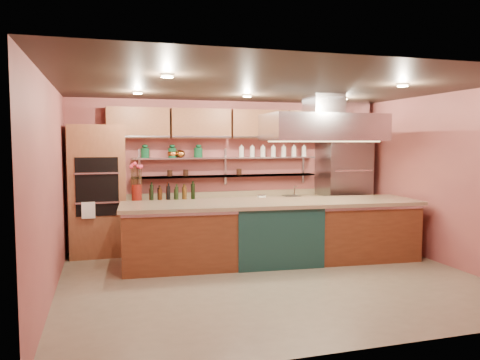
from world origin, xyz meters
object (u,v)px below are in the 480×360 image
object	(u,v)px
refrigerator	(343,189)
green_canister	(198,153)
kitchen_scale	(261,196)
flower_vase	(137,193)
island	(273,232)
copper_kettle	(180,154)

from	to	relation	value
refrigerator	green_canister	xyz separation A→B (m)	(-2.96, 0.23, 0.76)
kitchen_scale	flower_vase	bearing A→B (deg)	163.14
flower_vase	green_canister	size ratio (longest dim) A/B	1.72
refrigerator	flower_vase	xyz separation A→B (m)	(-4.13, 0.01, 0.04)
refrigerator	kitchen_scale	world-z (taller)	refrigerator
flower_vase	kitchen_scale	bearing A→B (deg)	0.00
refrigerator	green_canister	size ratio (longest dim) A/B	11.41
island	flower_vase	world-z (taller)	flower_vase
flower_vase	copper_kettle	size ratio (longest dim) A/B	1.75
refrigerator	copper_kettle	world-z (taller)	refrigerator
kitchen_scale	green_canister	size ratio (longest dim) A/B	0.77
kitchen_scale	copper_kettle	bearing A→B (deg)	155.00
island	flower_vase	distance (m)	2.55
flower_vase	green_canister	bearing A→B (deg)	10.69
island	refrigerator	bearing A→B (deg)	36.65
island	kitchen_scale	bearing A→B (deg)	84.00
kitchen_scale	copper_kettle	size ratio (longest dim) A/B	0.79
island	green_canister	bearing A→B (deg)	127.43
refrigerator	copper_kettle	size ratio (longest dim) A/B	11.61
kitchen_scale	green_canister	xyz separation A→B (m)	(-1.20, 0.22, 0.84)
flower_vase	copper_kettle	bearing A→B (deg)	14.88
flower_vase	refrigerator	bearing A→B (deg)	-0.14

